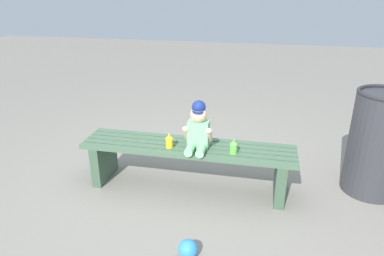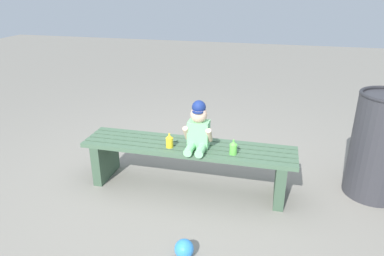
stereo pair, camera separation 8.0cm
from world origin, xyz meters
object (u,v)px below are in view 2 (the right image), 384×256
(sippy_cup_left, at_px, (169,141))
(sippy_cup_right, at_px, (233,147))
(park_bench, at_px, (188,158))
(child_figure, at_px, (198,128))
(toy_ball, at_px, (184,249))
(trash_bin, at_px, (381,146))

(sippy_cup_left, bearing_deg, sippy_cup_right, 0.00)
(park_bench, height_order, sippy_cup_left, sippy_cup_left)
(sippy_cup_right, bearing_deg, park_bench, 169.01)
(park_bench, relative_size, child_figure, 4.43)
(toy_ball, distance_m, trash_bin, 1.80)
(child_figure, height_order, sippy_cup_left, child_figure)
(sippy_cup_left, relative_size, toy_ball, 0.97)
(child_figure, bearing_deg, sippy_cup_right, -8.17)
(child_figure, xyz_separation_m, toy_ball, (0.09, -0.80, -0.52))
(trash_bin, bearing_deg, sippy_cup_left, -168.12)
(park_bench, distance_m, child_figure, 0.32)
(sippy_cup_right, distance_m, trash_bin, 1.21)
(child_figure, relative_size, sippy_cup_left, 3.26)
(park_bench, distance_m, sippy_cup_left, 0.24)
(child_figure, relative_size, trash_bin, 0.46)
(sippy_cup_left, bearing_deg, toy_ball, -66.90)
(park_bench, relative_size, sippy_cup_left, 14.47)
(child_figure, xyz_separation_m, trash_bin, (1.45, 0.31, -0.14))
(child_figure, distance_m, sippy_cup_left, 0.26)
(park_bench, distance_m, toy_ball, 0.89)
(park_bench, height_order, toy_ball, park_bench)
(child_figure, height_order, toy_ball, child_figure)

